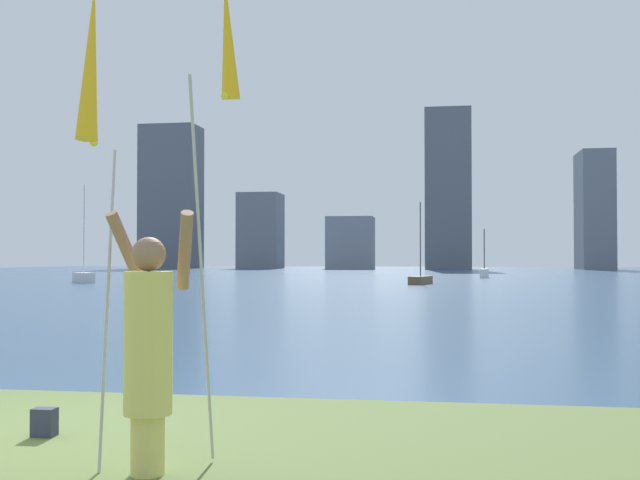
# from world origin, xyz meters

# --- Properties ---
(ground) EXTENTS (120.00, 138.00, 0.12)m
(ground) POSITION_xyz_m (0.00, 50.95, -0.06)
(ground) COLOR #5B7038
(person) EXTENTS (0.72, 0.53, 1.96)m
(person) POSITION_xyz_m (1.86, -1.17, 0.96)
(person) COLOR #D8CC66
(person) RESTS_ON ground
(kite_flag_left) EXTENTS (0.16, 0.58, 3.64)m
(kite_flag_left) POSITION_xyz_m (1.49, -1.36, 2.96)
(kite_flag_left) COLOR #B2B2B7
(kite_flag_left) RESTS_ON ground
(kite_flag_right) EXTENTS (0.16, 1.18, 3.93)m
(kite_flag_right) POSITION_xyz_m (2.24, -0.42, 3.32)
(kite_flag_right) COLOR #B2B2B7
(kite_flag_right) RESTS_ON ground
(bag) EXTENTS (0.20, 0.14, 0.25)m
(bag) POSITION_xyz_m (0.49, -0.17, 0.12)
(bag) COLOR #33384C
(bag) RESTS_ON ground
(sailboat_1) EXTENTS (1.40, 2.42, 4.81)m
(sailboat_1) POSITION_xyz_m (2.78, 38.61, 0.29)
(sailboat_1) COLOR brown
(sailboat_1) RESTS_ON ground
(sailboat_3) EXTENTS (1.91, 1.92, 6.07)m
(sailboat_3) POSITION_xyz_m (-17.92, 38.23, 0.37)
(sailboat_3) COLOR silver
(sailboat_3) RESTS_ON ground
(sailboat_8) EXTENTS (0.83, 2.93, 3.74)m
(sailboat_8) POSITION_xyz_m (7.25, 53.92, 0.38)
(sailboat_8) COLOR white
(sailboat_8) RESTS_ON ground
(skyline_tower_0) EXTENTS (7.95, 5.61, 20.22)m
(skyline_tower_0) POSITION_xyz_m (-34.02, 98.14, 10.11)
(skyline_tower_0) COLOR #565B66
(skyline_tower_0) RESTS_ON ground
(skyline_tower_1) EXTENTS (5.64, 5.89, 10.46)m
(skyline_tower_1) POSITION_xyz_m (-20.97, 98.23, 5.23)
(skyline_tower_1) COLOR slate
(skyline_tower_1) RESTS_ON ground
(skyline_tower_2) EXTENTS (6.22, 5.27, 7.00)m
(skyline_tower_2) POSITION_xyz_m (-8.17, 96.86, 3.50)
(skyline_tower_2) COLOR gray
(skyline_tower_2) RESTS_ON ground
(skyline_tower_3) EXTENTS (5.87, 5.50, 20.67)m
(skyline_tower_3) POSITION_xyz_m (4.83, 94.38, 10.34)
(skyline_tower_3) COLOR #565B66
(skyline_tower_3) RESTS_ON ground
(skyline_tower_4) EXTENTS (3.97, 7.24, 15.05)m
(skyline_tower_4) POSITION_xyz_m (23.35, 96.02, 7.53)
(skyline_tower_4) COLOR slate
(skyline_tower_4) RESTS_ON ground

